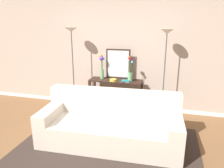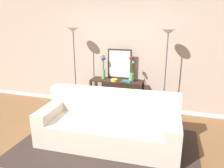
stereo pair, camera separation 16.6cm
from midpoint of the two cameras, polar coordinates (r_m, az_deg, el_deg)
The scene contains 13 objects.
ground_plane at distance 3.55m, azimuth -9.62°, elevation -19.49°, with size 16.00×16.00×0.02m, color brown.
back_wall at distance 5.10m, azimuth 0.46°, elevation 8.84°, with size 12.00×0.15×2.78m.
area_rug at distance 3.80m, azimuth -2.31°, elevation -16.23°, with size 3.00×1.97×0.01m.
couch at distance 3.79m, azimuth -1.66°, elevation -11.06°, with size 2.41×1.07×0.88m.
console_table at distance 4.89m, azimuth 0.01°, elevation -1.64°, with size 1.19×0.39×0.78m.
floor_lamp_left at distance 4.95m, azimuth -11.64°, elevation 9.85°, with size 0.28×0.28×1.94m.
floor_lamp_right at distance 4.44m, azimuth 13.17°, elevation 8.88°, with size 0.28×0.28×1.92m.
wall_mirror at distance 4.90m, azimuth 0.67°, elevation 5.40°, with size 0.56×0.02×0.68m.
vase_tall_flowers at distance 4.87m, azimuth -3.75°, elevation 4.85°, with size 0.12×0.13×0.57m.
vase_short_flowers at distance 4.68m, azimuth 3.86°, elevation 2.99°, with size 0.12×0.12×0.56m.
fruit_bowl at distance 4.71m, azimuth -0.72°, elevation 1.05°, with size 0.15×0.15×0.05m.
book_stack at distance 4.67m, azimuth 2.72°, elevation 0.80°, with size 0.19×0.17×0.04m.
book_row_under_console at distance 5.16m, azimuth -3.85°, elevation -6.43°, with size 0.27×0.18×0.13m.
Camera 1 is at (1.19, -2.61, 2.05)m, focal length 34.16 mm.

